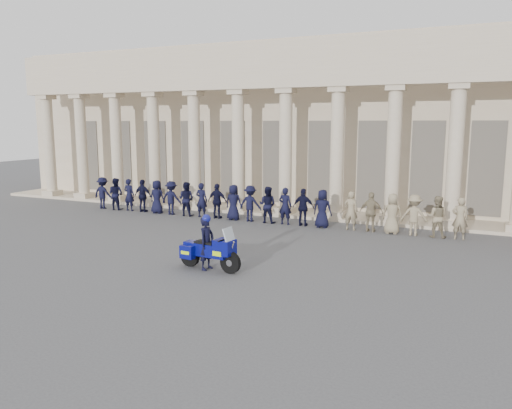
{
  "coord_description": "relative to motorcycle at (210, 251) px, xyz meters",
  "views": [
    {
      "loc": [
        7.36,
        -15.18,
        4.66
      ],
      "look_at": [
        -0.15,
        1.79,
        1.6
      ],
      "focal_mm": 35.0,
      "sensor_mm": 36.0,
      "label": 1
    }
  ],
  "objects": [
    {
      "name": "ground",
      "position": [
        0.21,
        1.68,
        -0.63
      ],
      "size": [
        90.0,
        90.0,
        0.0
      ],
      "primitive_type": "plane",
      "color": "#464649",
      "rests_on": "ground"
    },
    {
      "name": "motorcycle",
      "position": [
        0.0,
        0.0,
        0.0
      ],
      "size": [
        2.27,
        0.97,
        1.46
      ],
      "rotation": [
        0.0,
        0.0,
        -0.11
      ],
      "color": "black",
      "rests_on": "ground"
    },
    {
      "name": "officer_rank",
      "position": [
        -2.31,
        7.74,
        0.23
      ],
      "size": [
        18.96,
        0.65,
        1.72
      ],
      "color": "black",
      "rests_on": "ground"
    },
    {
      "name": "building",
      "position": [
        0.21,
        16.42,
        3.89
      ],
      "size": [
        40.0,
        12.5,
        9.0
      ],
      "color": "#C3B092",
      "rests_on": "ground"
    },
    {
      "name": "rider",
      "position": [
        -0.12,
        0.01,
        0.26
      ],
      "size": [
        0.47,
        0.66,
        1.8
      ],
      "rotation": [
        0.0,
        0.0,
        1.46
      ],
      "color": "black",
      "rests_on": "ground"
    }
  ]
}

